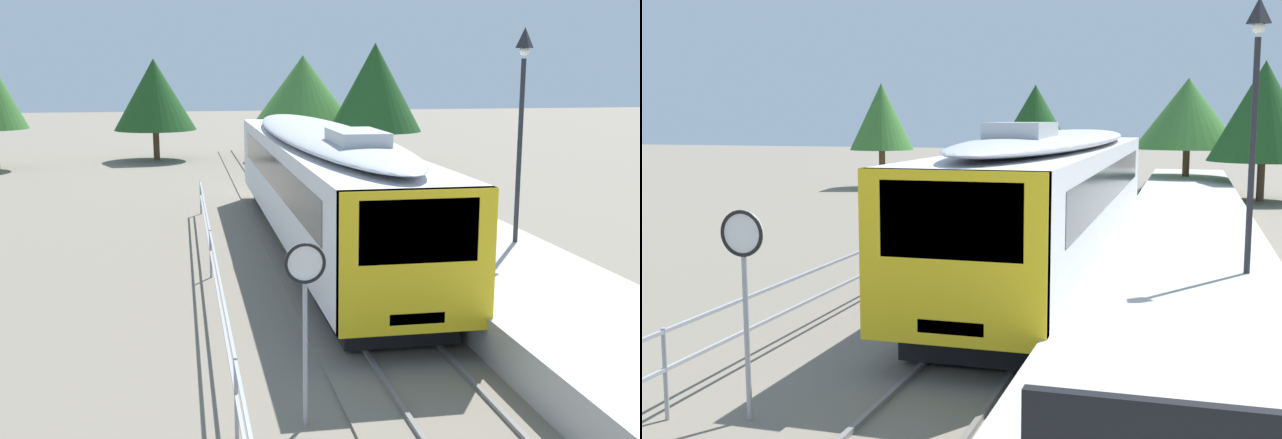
{
  "view_description": "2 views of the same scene",
  "coord_description": "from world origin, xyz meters",
  "views": [
    {
      "loc": [
        -3.96,
        1.63,
        5.24
      ],
      "look_at": [
        -1.0,
        18.03,
        2.0
      ],
      "focal_mm": 43.47,
      "sensor_mm": 36.0,
      "label": 1
    },
    {
      "loc": [
        3.2,
        3.7,
        3.97
      ],
      "look_at": [
        -1.0,
        18.03,
        2.0
      ],
      "focal_mm": 43.4,
      "sensor_mm": 36.0,
      "label": 2
    }
  ],
  "objects": [
    {
      "name": "ground_plane",
      "position": [
        -3.0,
        22.0,
        0.0
      ],
      "size": [
        160.0,
        160.0,
        0.0
      ],
      "primitive_type": "plane",
      "color": "slate"
    },
    {
      "name": "tree_behind_station_far",
      "position": [
        6.55,
        43.05,
        4.28
      ],
      "size": [
        5.12,
        5.12,
        6.65
      ],
      "color": "brown",
      "rests_on": "ground"
    },
    {
      "name": "platform_lamp_mid_platform",
      "position": [
        4.39,
        19.77,
        4.62
      ],
      "size": [
        0.34,
        0.34,
        5.35
      ],
      "color": "#232328",
      "rests_on": "station_platform"
    },
    {
      "name": "tree_behind_carpark",
      "position": [
        -5.36,
        47.93,
        3.81
      ],
      "size": [
        4.73,
        4.73,
        5.86
      ],
      "color": "brown",
      "rests_on": "ground"
    },
    {
      "name": "speed_limit_sign",
      "position": [
        -2.25,
        12.29,
        2.12
      ],
      "size": [
        0.61,
        0.1,
        2.81
      ],
      "color": "#9EA0A5",
      "rests_on": "ground"
    },
    {
      "name": "commuter_train",
      "position": [
        0.0,
        23.52,
        2.15
      ],
      "size": [
        2.82,
        19.21,
        3.74
      ],
      "color": "silver",
      "rests_on": "track_rails"
    },
    {
      "name": "carpark_fence",
      "position": [
        -3.3,
        12.0,
        0.91
      ],
      "size": [
        0.06,
        36.06,
        1.25
      ],
      "color": "#9EA0A5",
      "rests_on": "ground"
    },
    {
      "name": "station_platform",
      "position": [
        3.25,
        22.0,
        0.45
      ],
      "size": [
        3.9,
        60.0,
        0.9
      ],
      "primitive_type": "cube",
      "color": "#B7B5AD",
      "rests_on": "ground"
    },
    {
      "name": "track_rails",
      "position": [
        0.0,
        22.0,
        0.03
      ],
      "size": [
        3.2,
        60.0,
        0.14
      ],
      "color": "slate",
      "rests_on": "ground"
    },
    {
      "name": "tree_distant_left",
      "position": [
        3.08,
        46.1,
        4.19
      ],
      "size": [
        5.53,
        5.53,
        6.04
      ],
      "color": "brown",
      "rests_on": "ground"
    }
  ]
}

